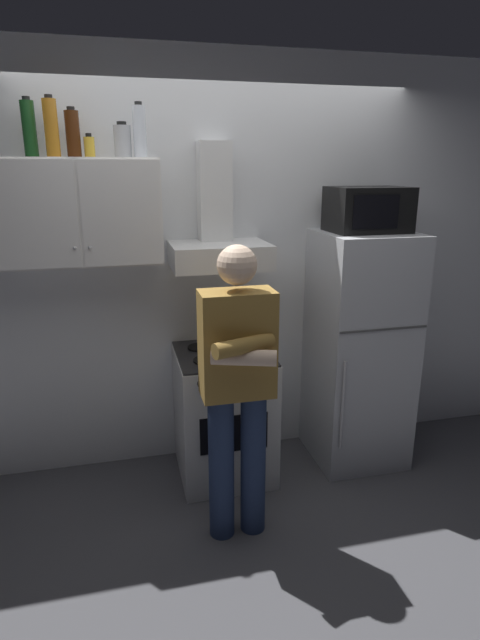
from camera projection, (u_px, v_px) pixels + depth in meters
The scene contains 15 objects.
ground_plane at pixel (240, 491), 3.27m from camera, with size 7.00×7.00×0.00m, color #4C4C51.
back_wall_tiled at pixel (219, 267), 3.44m from camera, with size 4.80×0.10×2.70m, color white.
upper_cabinet at pixel (81, 212), 2.92m from camera, with size 0.90×0.37×0.60m.
stove_oven at pixel (224, 414), 3.36m from camera, with size 0.60×0.62×0.87m.
range_hood at pixel (218, 234), 3.15m from camera, with size 0.60×0.44×0.75m.
refrigerator at pixel (359, 350), 3.47m from camera, with size 0.60×0.62×1.60m.
microwave at pixel (368, 210), 3.22m from camera, with size 0.48×0.37×0.28m.
person_standing at pixel (238, 386), 2.65m from camera, with size 0.38×0.33×1.64m.
cooking_pot at pixel (248, 349), 3.14m from camera, with size 0.32×0.22×0.09m.
bottle_canister_steel at pixel (123, 141), 2.89m from camera, with size 0.10×0.10×0.19m.
bottle_wine_green at pixel (29, 129), 2.76m from camera, with size 0.07×0.07×0.31m.
bottle_spice_jar at pixel (89, 147), 2.85m from camera, with size 0.06×0.06×0.13m.
bottle_liquor_amber at pixel (51, 128), 2.74m from camera, with size 0.07×0.07×0.32m.
bottle_rum_dark at pixel (73, 134), 2.81m from camera, with size 0.08×0.08×0.26m.
bottle_vodka_clear at pixel (140, 131), 2.88m from camera, with size 0.07×0.07×0.30m.
Camera 1 is at (-0.66, -2.73, 2.00)m, focal length 28.54 mm.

